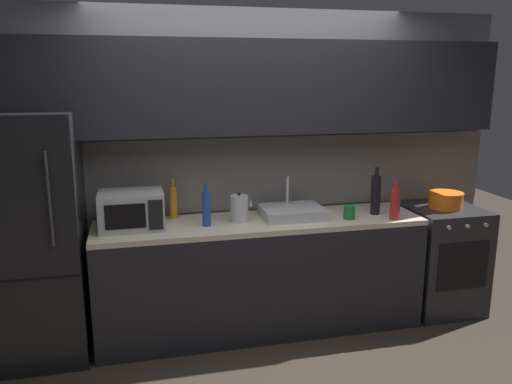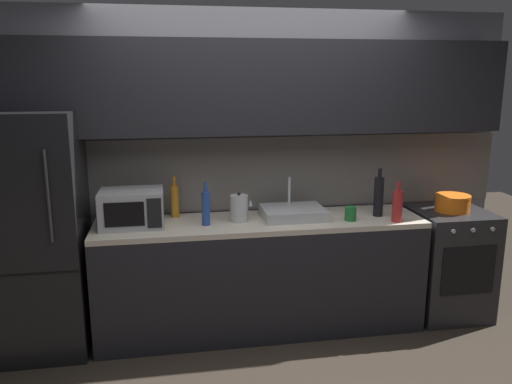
{
  "view_description": "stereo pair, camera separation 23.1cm",
  "coord_description": "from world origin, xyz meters",
  "px_view_note": "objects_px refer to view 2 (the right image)",
  "views": [
    {
      "loc": [
        -0.92,
        -2.79,
        2.0
      ],
      "look_at": [
        -0.04,
        0.9,
        1.12
      ],
      "focal_mm": 36.06,
      "sensor_mm": 36.0,
      "label": 1
    },
    {
      "loc": [
        -0.69,
        -2.84,
        2.0
      ],
      "look_at": [
        -0.04,
        0.9,
        1.12
      ],
      "focal_mm": 36.06,
      "sensor_mm": 36.0,
      "label": 2
    }
  ],
  "objects_px": {
    "wine_bottle_amber": "(175,200)",
    "mug_green": "(350,214)",
    "wine_bottle_dark": "(379,196)",
    "wine_bottle_red": "(397,205)",
    "microwave": "(132,208)",
    "wine_bottle_blue": "(206,208)",
    "oven_range": "(448,263)",
    "refrigerator": "(36,234)",
    "kettle": "(239,208)",
    "cooking_pot": "(452,203)"
  },
  "relations": [
    {
      "from": "refrigerator",
      "to": "oven_range",
      "type": "distance_m",
      "value": 3.27
    },
    {
      "from": "wine_bottle_amber",
      "to": "mug_green",
      "type": "distance_m",
      "value": 1.37
    },
    {
      "from": "oven_range",
      "to": "wine_bottle_dark",
      "type": "relative_size",
      "value": 2.36
    },
    {
      "from": "microwave",
      "to": "cooking_pot",
      "type": "bearing_deg",
      "value": -0.41
    },
    {
      "from": "oven_range",
      "to": "cooking_pot",
      "type": "relative_size",
      "value": 3.21
    },
    {
      "from": "microwave",
      "to": "wine_bottle_blue",
      "type": "distance_m",
      "value": 0.54
    },
    {
      "from": "refrigerator",
      "to": "oven_range",
      "type": "bearing_deg",
      "value": -0.02
    },
    {
      "from": "refrigerator",
      "to": "wine_bottle_dark",
      "type": "height_order",
      "value": "refrigerator"
    },
    {
      "from": "microwave",
      "to": "mug_green",
      "type": "relative_size",
      "value": 4.28
    },
    {
      "from": "wine_bottle_dark",
      "to": "wine_bottle_amber",
      "type": "height_order",
      "value": "wine_bottle_dark"
    },
    {
      "from": "wine_bottle_blue",
      "to": "cooking_pot",
      "type": "bearing_deg",
      "value": 1.53
    },
    {
      "from": "microwave",
      "to": "wine_bottle_blue",
      "type": "bearing_deg",
      "value": -7.67
    },
    {
      "from": "oven_range",
      "to": "wine_bottle_dark",
      "type": "bearing_deg",
      "value": -177.06
    },
    {
      "from": "refrigerator",
      "to": "mug_green",
      "type": "relative_size",
      "value": 16.35
    },
    {
      "from": "refrigerator",
      "to": "wine_bottle_amber",
      "type": "height_order",
      "value": "refrigerator"
    },
    {
      "from": "oven_range",
      "to": "cooking_pot",
      "type": "xyz_separation_m",
      "value": [
        -0.0,
        0.0,
        0.52
      ]
    },
    {
      "from": "wine_bottle_red",
      "to": "wine_bottle_dark",
      "type": "bearing_deg",
      "value": 113.13
    },
    {
      "from": "kettle",
      "to": "wine_bottle_dark",
      "type": "bearing_deg",
      "value": -1.96
    },
    {
      "from": "oven_range",
      "to": "wine_bottle_amber",
      "type": "height_order",
      "value": "wine_bottle_amber"
    },
    {
      "from": "oven_range",
      "to": "wine_bottle_red",
      "type": "xyz_separation_m",
      "value": [
        -0.59,
        -0.21,
        0.58
      ]
    },
    {
      "from": "kettle",
      "to": "mug_green",
      "type": "xyz_separation_m",
      "value": [
        0.84,
        -0.12,
        -0.05
      ]
    },
    {
      "from": "oven_range",
      "to": "mug_green",
      "type": "distance_m",
      "value": 1.06
    },
    {
      "from": "refrigerator",
      "to": "mug_green",
      "type": "height_order",
      "value": "refrigerator"
    },
    {
      "from": "microwave",
      "to": "wine_bottle_amber",
      "type": "xyz_separation_m",
      "value": [
        0.32,
        0.19,
        -0.0
      ]
    },
    {
      "from": "oven_range",
      "to": "kettle",
      "type": "distance_m",
      "value": 1.85
    },
    {
      "from": "kettle",
      "to": "wine_bottle_dark",
      "type": "relative_size",
      "value": 0.6
    },
    {
      "from": "wine_bottle_amber",
      "to": "wine_bottle_red",
      "type": "bearing_deg",
      "value": -14.41
    },
    {
      "from": "microwave",
      "to": "wine_bottle_blue",
      "type": "xyz_separation_m",
      "value": [
        0.54,
        -0.07,
        -0.0
      ]
    },
    {
      "from": "oven_range",
      "to": "wine_bottle_blue",
      "type": "distance_m",
      "value": 2.11
    },
    {
      "from": "mug_green",
      "to": "wine_bottle_red",
      "type": "bearing_deg",
      "value": -15.28
    },
    {
      "from": "refrigerator",
      "to": "microwave",
      "type": "distance_m",
      "value": 0.7
    },
    {
      "from": "oven_range",
      "to": "wine_bottle_dark",
      "type": "xyz_separation_m",
      "value": [
        -0.66,
        -0.03,
        0.61
      ]
    },
    {
      "from": "wine_bottle_red",
      "to": "wine_bottle_blue",
      "type": "relative_size",
      "value": 0.96
    },
    {
      "from": "wine_bottle_red",
      "to": "refrigerator",
      "type": "bearing_deg",
      "value": 175.39
    },
    {
      "from": "mug_green",
      "to": "wine_bottle_amber",
      "type": "bearing_deg",
      "value": 165.81
    },
    {
      "from": "microwave",
      "to": "cooking_pot",
      "type": "xyz_separation_m",
      "value": [
        2.56,
        -0.02,
        -0.07
      ]
    },
    {
      "from": "cooking_pot",
      "to": "oven_range",
      "type": "bearing_deg",
      "value": -29.18
    },
    {
      "from": "wine_bottle_dark",
      "to": "mug_green",
      "type": "distance_m",
      "value": 0.29
    },
    {
      "from": "microwave",
      "to": "mug_green",
      "type": "xyz_separation_m",
      "value": [
        1.64,
        -0.14,
        -0.08
      ]
    },
    {
      "from": "wine_bottle_amber",
      "to": "mug_green",
      "type": "height_order",
      "value": "wine_bottle_amber"
    },
    {
      "from": "wine_bottle_blue",
      "to": "mug_green",
      "type": "relative_size",
      "value": 3.02
    },
    {
      "from": "refrigerator",
      "to": "cooking_pot",
      "type": "bearing_deg",
      "value": 0.0
    },
    {
      "from": "microwave",
      "to": "kettle",
      "type": "bearing_deg",
      "value": -1.15
    },
    {
      "from": "kettle",
      "to": "wine_bottle_red",
      "type": "relative_size",
      "value": 0.73
    },
    {
      "from": "kettle",
      "to": "wine_bottle_red",
      "type": "xyz_separation_m",
      "value": [
        1.18,
        -0.22,
        0.02
      ]
    },
    {
      "from": "refrigerator",
      "to": "wine_bottle_amber",
      "type": "xyz_separation_m",
      "value": [
        1.0,
        0.21,
        0.15
      ]
    },
    {
      "from": "wine_bottle_dark",
      "to": "kettle",
      "type": "bearing_deg",
      "value": 178.04
    },
    {
      "from": "oven_range",
      "to": "wine_bottle_red",
      "type": "distance_m",
      "value": 0.85
    },
    {
      "from": "wine_bottle_red",
      "to": "oven_range",
      "type": "bearing_deg",
      "value": 19.92
    },
    {
      "from": "microwave",
      "to": "wine_bottle_amber",
      "type": "relative_size",
      "value": 1.42
    }
  ]
}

